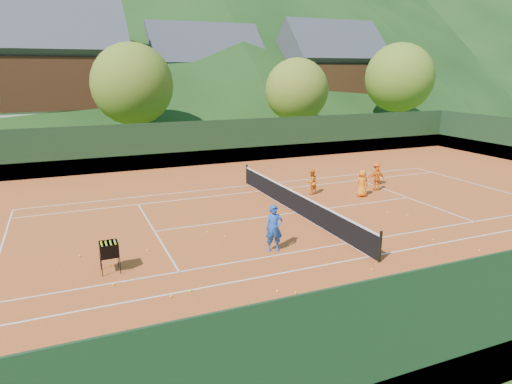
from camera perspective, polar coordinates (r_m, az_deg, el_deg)
name	(u,v)px	position (r m, az deg, el deg)	size (l,w,h in m)	color
ground	(296,213)	(20.80, 5.02, -2.63)	(400.00, 400.00, 0.00)	#2D4E18
clay_court	(296,213)	(20.79, 5.02, -2.60)	(40.00, 24.00, 0.02)	#B94D1E
coach	(274,228)	(16.18, 2.28, -4.56)	(0.62, 0.41, 1.69)	#1B4AB5
student_a	(312,182)	(23.78, 6.97, 1.25)	(0.63, 0.49, 1.30)	orange
student_b	(377,179)	(25.15, 14.90, 1.59)	(0.75, 0.31, 1.28)	orange
student_c	(362,183)	(23.76, 13.12, 1.07)	(0.68, 0.44, 1.40)	orange
student_d	(376,174)	(26.27, 14.78, 2.21)	(0.86, 0.49, 1.32)	#E84F14
tennis_ball_0	(110,265)	(15.98, -17.78, -8.70)	(0.07, 0.07, 0.07)	yellow
tennis_ball_1	(79,256)	(17.10, -21.20, -7.43)	(0.07, 0.07, 0.07)	yellow
tennis_ball_2	(171,329)	(12.04, -10.64, -16.44)	(0.07, 0.07, 0.07)	yellow
tennis_ball_3	(408,215)	(21.30, 18.47, -2.79)	(0.07, 0.07, 0.07)	yellow
tennis_ball_4	(379,327)	(12.32, 15.14, -15.94)	(0.07, 0.07, 0.07)	yellow
tennis_ball_5	(148,250)	(16.89, -13.38, -7.07)	(0.07, 0.07, 0.07)	yellow
tennis_ball_6	(191,290)	(13.75, -8.15, -12.09)	(0.07, 0.07, 0.07)	yellow
tennis_ball_7	(328,264)	(15.48, 9.01, -8.92)	(0.07, 0.07, 0.07)	yellow
tennis_ball_8	(479,250)	(18.27, 26.12, -6.54)	(0.07, 0.07, 0.07)	yellow
tennis_ball_9	(171,296)	(13.52, -10.56, -12.70)	(0.07, 0.07, 0.07)	yellow
tennis_ball_10	(277,291)	(13.60, 2.69, -12.27)	(0.07, 0.07, 0.07)	yellow
tennis_ball_11	(387,212)	(21.53, 16.10, -2.41)	(0.07, 0.07, 0.07)	yellow
tennis_ball_12	(501,294)	(15.20, 28.34, -11.11)	(0.07, 0.07, 0.07)	yellow
tennis_ball_13	(372,270)	(15.38, 14.28, -9.38)	(0.07, 0.07, 0.07)	yellow
tennis_ball_14	(433,240)	(18.66, 21.29, -5.56)	(0.07, 0.07, 0.07)	yellow
tennis_ball_15	(113,285)	(14.60, -17.39, -10.98)	(0.07, 0.07, 0.07)	yellow
tennis_ball_16	(225,237)	(17.72, -3.83, -5.60)	(0.07, 0.07, 0.07)	yellow
tennis_ball_17	(207,232)	(18.28, -6.12, -5.00)	(0.07, 0.07, 0.07)	yellow
tennis_ball_18	(271,331)	(11.77, 1.94, -16.95)	(0.07, 0.07, 0.07)	yellow
tennis_ball_20	(502,265)	(17.24, 28.41, -8.07)	(0.07, 0.07, 0.07)	yellow
tennis_ball_21	(296,292)	(13.57, 5.00, -12.37)	(0.07, 0.07, 0.07)	yellow
court_lines	(296,213)	(20.79, 5.02, -2.57)	(23.83, 11.03, 0.00)	white
tennis_net	(296,202)	(20.65, 5.05, -1.25)	(0.10, 12.07, 1.10)	black
perimeter_fence	(297,186)	(20.45, 5.10, 0.76)	(40.40, 24.24, 3.00)	black
ball_hopper	(109,250)	(15.28, -17.89, -6.92)	(0.57, 0.57, 1.00)	black
chalet_left	(50,77)	(47.47, -24.38, 12.96)	(13.80, 9.93, 12.92)	beige
chalet_mid	(204,82)	(53.73, -6.51, 13.55)	(12.65, 8.82, 11.45)	beige
chalet_right	(328,79)	(55.83, 9.05, 13.79)	(11.50, 8.82, 11.91)	beige
tree_b	(132,84)	(37.87, -15.18, 12.87)	(6.40, 6.40, 8.40)	#3E2819
tree_c	(297,90)	(41.33, 5.14, 12.55)	(5.60, 5.60, 7.35)	#3C2718
tree_d	(399,78)	(48.87, 17.47, 13.46)	(6.80, 6.80, 8.93)	#432B1A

